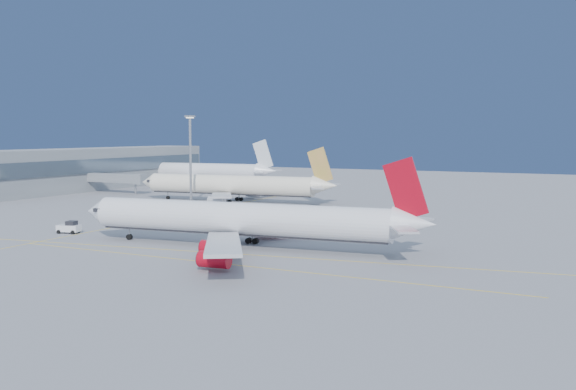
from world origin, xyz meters
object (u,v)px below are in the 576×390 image
(airliner_etihad, at_px, (235,185))
(pushback_tug, at_px, (69,227))
(airliner_virgin, at_px, (245,220))
(airliner_third, at_px, (199,171))
(light_mast, at_px, (190,152))

(airliner_etihad, bearing_deg, pushback_tug, -95.39)
(airliner_etihad, relative_size, pushback_tug, 12.90)
(airliner_virgin, xyz_separation_m, pushback_tug, (-40.85, -1.48, -3.85))
(pushback_tug, bearing_deg, airliner_third, 98.07)
(airliner_virgin, relative_size, pushback_tug, 13.66)
(airliner_virgin, xyz_separation_m, light_mast, (-48.78, 53.34, 10.04))
(airliner_etihad, distance_m, pushback_tug, 66.89)
(airliner_virgin, bearing_deg, airliner_etihad, 116.52)
(light_mast, bearing_deg, airliner_etihad, 58.34)
(pushback_tug, bearing_deg, airliner_etihad, 76.60)
(airliner_third, height_order, pushback_tug, airliner_third)
(airliner_third, bearing_deg, light_mast, -61.29)
(airliner_etihad, xyz_separation_m, airliner_third, (-46.11, 49.06, 0.44))
(airliner_third, height_order, light_mast, light_mast)
(airliner_etihad, bearing_deg, airliner_third, 127.36)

